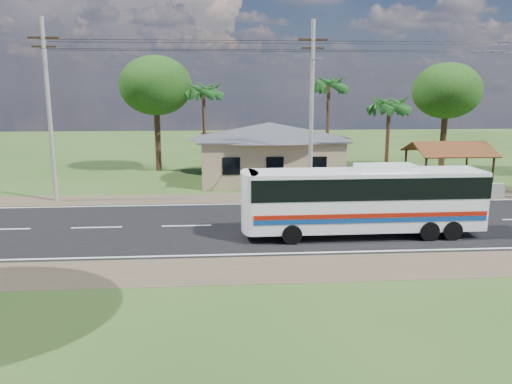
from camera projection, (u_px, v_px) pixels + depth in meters
ground at (274, 224)px, 25.73m from camera, size 120.00×120.00×0.00m
road at (274, 224)px, 25.73m from camera, size 120.00×16.00×0.03m
house at (269, 145)px, 37.96m from camera, size 12.40×10.00×5.00m
waiting_shed at (449, 150)px, 34.39m from camera, size 5.20×4.48×3.35m
concrete_barrier at (451, 191)px, 31.95m from camera, size 7.00×0.30×0.90m
utility_poles at (306, 107)px, 31.08m from camera, size 32.80×2.22×11.00m
palm_near at (389, 105)px, 35.98m from camera, size 2.80×2.80×6.70m
palm_mid at (329, 85)px, 39.84m from camera, size 2.80×2.80×8.20m
palm_far at (204, 91)px, 39.73m from camera, size 2.80×2.80×7.70m
tree_behind_house at (156, 86)px, 41.31m from camera, size 6.00×6.00×9.61m
tree_behind_shed at (447, 91)px, 41.13m from camera, size 5.60×5.60×9.02m
coach_bus at (366, 196)px, 23.38m from camera, size 11.02×2.50×3.41m
motorcycle at (463, 185)px, 33.79m from camera, size 1.88×0.95×0.95m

